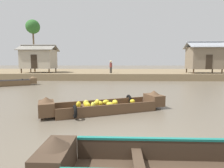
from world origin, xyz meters
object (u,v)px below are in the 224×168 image
at_px(vendor_person, 111,66).
at_px(banana_boat, 105,106).
at_px(cargo_boat_upstream, 8,83).
at_px(palm_tree_near, 33,28).
at_px(stilt_house_mid_left, 204,57).
at_px(stilt_house_left, 39,58).

bearing_deg(vendor_person, banana_boat, -88.78).
xyz_separation_m(cargo_boat_upstream, palm_tree_near, (-2.10, 10.62, 7.03)).
xyz_separation_m(stilt_house_mid_left, vendor_person, (-12.23, -0.31, -1.13)).
bearing_deg(stilt_house_left, cargo_boat_upstream, -87.28).
bearing_deg(stilt_house_left, palm_tree_near, 125.63).
height_order(banana_boat, stilt_house_left, stilt_house_left).
bearing_deg(cargo_boat_upstream, vendor_person, 38.20).
distance_m(stilt_house_left, palm_tree_near, 5.43).
relative_size(stilt_house_left, palm_tree_near, 0.62).
xyz_separation_m(palm_tree_near, vendor_person, (11.61, -3.13, -5.57)).
bearing_deg(stilt_house_left, banana_boat, -59.45).
height_order(stilt_house_mid_left, vendor_person, stilt_house_mid_left).
relative_size(cargo_boat_upstream, palm_tree_near, 0.62).
xyz_separation_m(banana_boat, palm_tree_near, (-11.97, 19.77, 7.07)).
xyz_separation_m(banana_boat, stilt_house_mid_left, (11.87, 16.94, 2.62)).
xyz_separation_m(stilt_house_left, vendor_person, (9.90, -0.75, -1.01)).
xyz_separation_m(banana_boat, stilt_house_left, (-10.26, 17.38, 2.50)).
xyz_separation_m(stilt_house_left, palm_tree_near, (-1.71, 2.39, 4.56)).
xyz_separation_m(cargo_boat_upstream, vendor_person, (9.51, 7.49, 1.45)).
relative_size(stilt_house_mid_left, palm_tree_near, 0.60).
xyz_separation_m(stilt_house_left, stilt_house_mid_left, (22.13, -0.44, 0.12)).
bearing_deg(palm_tree_near, stilt_house_left, -54.37).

